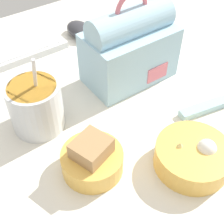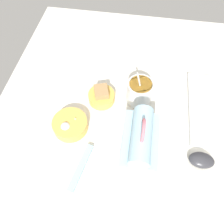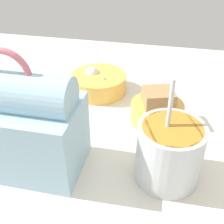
% 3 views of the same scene
% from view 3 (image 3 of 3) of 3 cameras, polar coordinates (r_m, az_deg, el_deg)
% --- Properties ---
extents(desk_surface, '(1.40, 1.10, 0.02)m').
position_cam_3_polar(desk_surface, '(0.56, 1.57, -7.40)').
color(desk_surface, silver).
rests_on(desk_surface, ground).
extents(lunch_bag, '(0.21, 0.12, 0.22)m').
position_cam_3_polar(lunch_bag, '(0.49, -18.52, -2.48)').
color(lunch_bag, '#9EC6DB').
rests_on(lunch_bag, desk_surface).
extents(soup_cup, '(0.11, 0.11, 0.18)m').
position_cam_3_polar(soup_cup, '(0.47, 11.52, -7.94)').
color(soup_cup, silver).
rests_on(soup_cup, desk_surface).
extents(bento_bowl_sandwich, '(0.11, 0.11, 0.08)m').
position_cam_3_polar(bento_bowl_sandwich, '(0.61, 9.14, 0.43)').
color(bento_bowl_sandwich, '#EAB24C').
rests_on(bento_bowl_sandwich, desk_surface).
extents(bento_bowl_snacks, '(0.14, 0.14, 0.06)m').
position_cam_3_polar(bento_bowl_snacks, '(0.72, -2.69, 5.99)').
color(bento_bowl_snacks, '#EAB24C').
rests_on(bento_bowl_snacks, desk_surface).
extents(chopstick_case, '(0.18, 0.06, 0.02)m').
position_cam_3_polar(chopstick_case, '(0.72, -16.70, 2.90)').
color(chopstick_case, '#99C6D6').
rests_on(chopstick_case, desk_surface).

